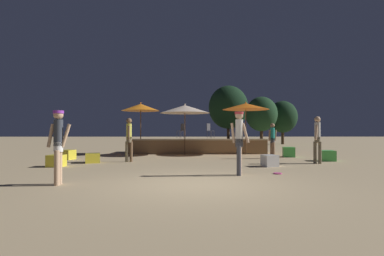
{
  "coord_description": "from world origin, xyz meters",
  "views": [
    {
      "loc": [
        -0.18,
        -7.3,
        1.31
      ],
      "look_at": [
        0.0,
        7.65,
        1.45
      ],
      "focal_mm": 28.0,
      "sensor_mm": 36.0,
      "label": 1
    }
  ],
  "objects_px": {
    "person_2": "(58,142)",
    "bistro_chair_0": "(182,129)",
    "cube_seat_4": "(56,161)",
    "person_3": "(317,137)",
    "cube_seat_2": "(270,161)",
    "background_tree_1": "(283,117)",
    "patio_umbrella_2": "(246,107)",
    "frisbee_disc": "(278,173)",
    "bistro_chair_1": "(209,129)",
    "person_0": "(239,138)",
    "background_tree_2": "(261,114)",
    "cube_seat_1": "(327,156)",
    "cube_seat_3": "(68,155)",
    "patio_umbrella_1": "(141,107)",
    "person_1": "(129,137)",
    "cube_seat_0": "(93,158)",
    "background_tree_0": "(228,107)",
    "person_4": "(272,140)",
    "patio_umbrella_0": "(185,109)",
    "cube_seat_5": "(289,152)"
  },
  "relations": [
    {
      "from": "person_2",
      "to": "bistro_chair_0",
      "type": "relative_size",
      "value": 2.02
    },
    {
      "from": "cube_seat_4",
      "to": "person_3",
      "type": "xyz_separation_m",
      "value": [
        10.02,
        0.91,
        0.85
      ]
    },
    {
      "from": "cube_seat_2",
      "to": "background_tree_1",
      "type": "bearing_deg",
      "value": 71.05
    },
    {
      "from": "patio_umbrella_2",
      "to": "person_2",
      "type": "xyz_separation_m",
      "value": [
        -6.38,
        -9.33,
        -1.63
      ]
    },
    {
      "from": "frisbee_disc",
      "to": "bistro_chair_1",
      "type": "bearing_deg",
      "value": 98.96
    },
    {
      "from": "person_0",
      "to": "person_2",
      "type": "bearing_deg",
      "value": 124.14
    },
    {
      "from": "person_2",
      "to": "background_tree_2",
      "type": "height_order",
      "value": "background_tree_2"
    },
    {
      "from": "bistro_chair_0",
      "to": "cube_seat_1",
      "type": "bearing_deg",
      "value": 12.98
    },
    {
      "from": "person_0",
      "to": "bistro_chair_1",
      "type": "xyz_separation_m",
      "value": [
        -0.22,
        9.34,
        0.31
      ]
    },
    {
      "from": "cube_seat_2",
      "to": "person_2",
      "type": "distance_m",
      "value": 7.23
    },
    {
      "from": "patio_umbrella_2",
      "to": "cube_seat_3",
      "type": "relative_size",
      "value": 4.46
    },
    {
      "from": "patio_umbrella_1",
      "to": "cube_seat_1",
      "type": "xyz_separation_m",
      "value": [
        8.77,
        -3.96,
        -2.41
      ]
    },
    {
      "from": "person_2",
      "to": "background_tree_2",
      "type": "relative_size",
      "value": 0.42
    },
    {
      "from": "cube_seat_2",
      "to": "person_1",
      "type": "bearing_deg",
      "value": 162.9
    },
    {
      "from": "bistro_chair_0",
      "to": "background_tree_2",
      "type": "distance_m",
      "value": 10.84
    },
    {
      "from": "cube_seat_0",
      "to": "person_2",
      "type": "bearing_deg",
      "value": -81.35
    },
    {
      "from": "cube_seat_4",
      "to": "bistro_chair_0",
      "type": "relative_size",
      "value": 0.63
    },
    {
      "from": "person_2",
      "to": "background_tree_0",
      "type": "distance_m",
      "value": 23.12
    },
    {
      "from": "patio_umbrella_2",
      "to": "person_0",
      "type": "relative_size",
      "value": 1.55
    },
    {
      "from": "cube_seat_4",
      "to": "background_tree_1",
      "type": "relative_size",
      "value": 0.13
    },
    {
      "from": "person_3",
      "to": "patio_umbrella_1",
      "type": "bearing_deg",
      "value": 4.25
    },
    {
      "from": "patio_umbrella_1",
      "to": "frisbee_disc",
      "type": "height_order",
      "value": "patio_umbrella_1"
    },
    {
      "from": "person_4",
      "to": "bistro_chair_0",
      "type": "bearing_deg",
      "value": -152.56
    },
    {
      "from": "person_3",
      "to": "background_tree_0",
      "type": "xyz_separation_m",
      "value": [
        -1.27,
        17.25,
        2.55
      ]
    },
    {
      "from": "patio_umbrella_0",
      "to": "background_tree_2",
      "type": "distance_m",
      "value": 12.12
    },
    {
      "from": "cube_seat_3",
      "to": "person_2",
      "type": "height_order",
      "value": "person_2"
    },
    {
      "from": "frisbee_disc",
      "to": "cube_seat_2",
      "type": "bearing_deg",
      "value": 81.68
    },
    {
      "from": "person_0",
      "to": "person_1",
      "type": "height_order",
      "value": "person_0"
    },
    {
      "from": "bistro_chair_1",
      "to": "background_tree_2",
      "type": "xyz_separation_m",
      "value": [
        5.24,
        8.43,
        1.4
      ]
    },
    {
      "from": "cube_seat_3",
      "to": "person_3",
      "type": "xyz_separation_m",
      "value": [
        10.69,
        -1.82,
        0.85
      ]
    },
    {
      "from": "person_1",
      "to": "patio_umbrella_0",
      "type": "bearing_deg",
      "value": 51.95
    },
    {
      "from": "frisbee_disc",
      "to": "background_tree_1",
      "type": "bearing_deg",
      "value": 72.02
    },
    {
      "from": "cube_seat_4",
      "to": "bistro_chair_1",
      "type": "bearing_deg",
      "value": 49.42
    },
    {
      "from": "cube_seat_3",
      "to": "bistro_chair_0",
      "type": "bearing_deg",
      "value": 42.38
    },
    {
      "from": "cube_seat_2",
      "to": "person_4",
      "type": "xyz_separation_m",
      "value": [
        0.99,
        3.15,
        0.69
      ]
    },
    {
      "from": "person_0",
      "to": "bistro_chair_1",
      "type": "distance_m",
      "value": 9.34
    },
    {
      "from": "cube_seat_0",
      "to": "person_3",
      "type": "distance_m",
      "value": 9.17
    },
    {
      "from": "person_4",
      "to": "background_tree_2",
      "type": "relative_size",
      "value": 0.38
    },
    {
      "from": "person_4",
      "to": "background_tree_2",
      "type": "height_order",
      "value": "background_tree_2"
    },
    {
      "from": "cube_seat_1",
      "to": "person_3",
      "type": "relative_size",
      "value": 0.35
    },
    {
      "from": "patio_umbrella_2",
      "to": "background_tree_2",
      "type": "bearing_deg",
      "value": 71.51
    },
    {
      "from": "person_1",
      "to": "cube_seat_5",
      "type": "bearing_deg",
      "value": 10.18
    },
    {
      "from": "background_tree_2",
      "to": "background_tree_0",
      "type": "bearing_deg",
      "value": 135.39
    },
    {
      "from": "person_4",
      "to": "background_tree_1",
      "type": "bearing_deg",
      "value": 142.14
    },
    {
      "from": "person_0",
      "to": "background_tree_0",
      "type": "xyz_separation_m",
      "value": [
        2.41,
        20.35,
        2.52
      ]
    },
    {
      "from": "cube_seat_4",
      "to": "person_2",
      "type": "height_order",
      "value": "person_2"
    },
    {
      "from": "cube_seat_3",
      "to": "cube_seat_5",
      "type": "xyz_separation_m",
      "value": [
        10.56,
        1.25,
        0.03
      ]
    },
    {
      "from": "cube_seat_0",
      "to": "cube_seat_5",
      "type": "distance_m",
      "value": 9.37
    },
    {
      "from": "patio_umbrella_1",
      "to": "background_tree_0",
      "type": "bearing_deg",
      "value": 61.6
    },
    {
      "from": "patio_umbrella_0",
      "to": "background_tree_0",
      "type": "distance_m",
      "value": 13.36
    }
  ]
}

